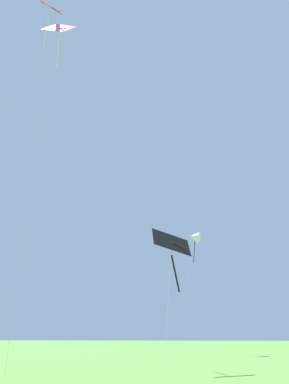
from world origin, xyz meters
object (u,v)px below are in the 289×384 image
(kite_white_distant, at_px, (195,237))
(kite_red_high, at_px, (49,19))
(kite_black_large, at_px, (172,250))
(kite_pink_low, at_px, (57,39))

(kite_white_distant, bearing_deg, kite_red_high, -111.15)
(kite_red_high, bearing_deg, kite_white_distant, 68.85)
(kite_white_distant, bearing_deg, kite_black_large, -89.07)
(kite_pink_low, bearing_deg, kite_red_high, 128.67)
(kite_black_large, height_order, kite_red_high, kite_red_high)
(kite_white_distant, xyz_separation_m, kite_red_high, (-9.09, -23.49, 12.67))
(kite_red_high, bearing_deg, kite_black_large, -1.86)
(kite_white_distant, height_order, kite_pink_low, kite_pink_low)
(kite_white_distant, xyz_separation_m, kite_pink_low, (-7.06, -26.02, 8.39))
(kite_red_high, relative_size, kite_pink_low, 1.19)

